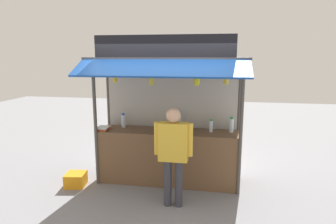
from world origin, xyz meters
The scene contains 15 objects.
ground_plane centered at (0.00, 0.00, 0.00)m, with size 20.00×20.00×0.00m, color gray.
stall_counter centered at (0.00, 0.00, 0.49)m, with size 2.51×0.58×0.97m, color brown.
stall_structure centered at (0.00, 0.07, 1.58)m, with size 2.71×1.40×2.64m.
water_bottle_center centered at (0.17, 0.21, 1.12)m, with size 0.09×0.09×0.31m.
water_bottle_back_left centered at (1.12, 0.10, 1.11)m, with size 0.08×0.08×0.28m.
water_bottle_far_left centered at (-0.88, 0.13, 1.10)m, with size 0.08×0.08×0.27m.
water_bottle_front_right centered at (0.77, 0.06, 1.08)m, with size 0.07×0.07×0.23m.
magazine_stack_rear_center centered at (0.02, -0.01, 0.99)m, with size 0.26×0.26×0.04m.
magazine_stack_left centered at (-1.19, -0.12, 1.00)m, with size 0.25×0.31×0.05m.
banana_bunch_leftmost centered at (-0.20, -0.39, 1.92)m, with size 0.09×0.09×0.32m.
banana_bunch_inner_left centered at (0.53, -0.39, 1.93)m, with size 0.11×0.11×0.32m.
banana_bunch_rightmost centered at (0.99, -0.39, 1.94)m, with size 0.09×0.09×0.29m.
banana_bunch_inner_right centered at (-0.83, -0.39, 1.95)m, with size 0.10×0.10×0.28m.
vendor_person centered at (0.23, -0.86, 0.94)m, with size 0.59×0.22×1.56m.
plastic_crate centered at (-1.61, -0.46, 0.12)m, with size 0.34×0.34×0.24m, color orange.
Camera 1 is at (0.88, -5.04, 2.32)m, focal length 31.26 mm.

